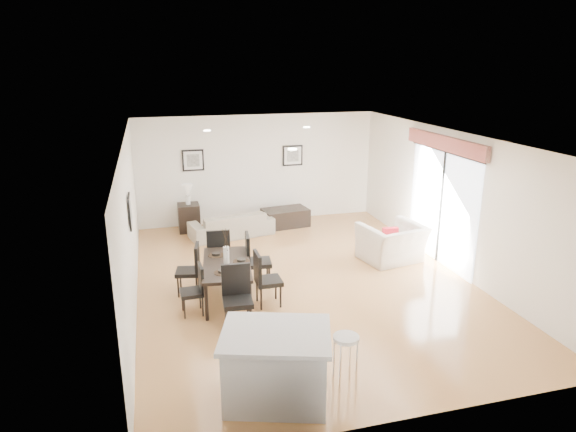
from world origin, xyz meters
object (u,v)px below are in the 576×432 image
object	(u,v)px
dining_table	(227,267)
coffee_table	(285,217)
dining_chair_enear	(264,276)
dining_chair_efar	(254,257)
dining_chair_foot	(219,250)
dining_chair_wfar	(192,266)
dining_chair_head	(237,293)
armchair	(392,243)
bar_stool	(346,343)
sofa	(231,224)
dining_chair_wnear	(196,287)
kitchen_island	(276,365)
side_table	(189,218)

from	to	relation	value
dining_table	coffee_table	bearing A→B (deg)	68.91
dining_chair_enear	dining_chair_efar	size ratio (longest dim) A/B	0.95
dining_table	dining_chair_foot	xyz separation A→B (m)	(-0.01, 0.98, -0.06)
dining_chair_wfar	coffee_table	world-z (taller)	dining_chair_wfar
dining_chair_efar	dining_chair_head	world-z (taller)	dining_chair_efar
armchair	bar_stool	size ratio (longest dim) A/B	1.66
dining_chair_enear	armchair	bearing A→B (deg)	-66.95
armchair	coffee_table	xyz separation A→B (m)	(-1.51, 2.82, -0.17)
bar_stool	dining_chair_wfar	bearing A→B (deg)	116.07
coffee_table	sofa	bearing A→B (deg)	-171.08
dining_chair_efar	bar_stool	distance (m)	3.33
dining_chair_wnear	dining_chair_enear	size ratio (longest dim) A/B	0.88
coffee_table	bar_stool	bearing A→B (deg)	-105.89
dining_chair_foot	kitchen_island	size ratio (longest dim) A/B	0.63
coffee_table	dining_chair_head	bearing A→B (deg)	-120.74
dining_table	coffee_table	distance (m)	4.23
dining_chair_enear	dining_chair_head	distance (m)	0.80
dining_chair_wnear	dining_chair_foot	xyz separation A→B (m)	(0.56, 1.37, 0.08)
dining_chair_efar	bar_stool	bearing A→B (deg)	-165.03
dining_table	kitchen_island	size ratio (longest dim) A/B	1.10
dining_chair_efar	dining_chair_foot	distance (m)	0.80
dining_chair_wfar	side_table	bearing A→B (deg)	-172.82
dining_chair_foot	side_table	bearing A→B (deg)	-77.85
dining_chair_foot	dining_chair_efar	bearing A→B (deg)	140.40
kitchen_island	side_table	bearing A→B (deg)	111.79
dining_chair_wfar	dining_chair_efar	xyz separation A→B (m)	(1.11, 0.02, 0.05)
dining_chair_wnear	side_table	bearing A→B (deg)	174.57
coffee_table	bar_stool	distance (m)	6.66
dining_table	dining_chair_head	bearing A→B (deg)	-82.20
dining_chair_enear	bar_stool	world-z (taller)	dining_chair_enear
dining_table	dining_chair_wfar	bearing A→B (deg)	153.11
dining_chair_foot	sofa	bearing A→B (deg)	-98.80
sofa	dining_chair_head	world-z (taller)	dining_chair_head
dining_chair_foot	side_table	distance (m)	2.97
dining_table	kitchen_island	world-z (taller)	kitchen_island
dining_table	dining_chair_foot	bearing A→B (deg)	98.00
dining_chair_wfar	side_table	world-z (taller)	dining_chair_wfar
dining_chair_head	kitchen_island	size ratio (longest dim) A/B	0.65
dining_chair_wnear	kitchen_island	distance (m)	2.59
sofa	bar_stool	world-z (taller)	bar_stool
dining_chair_wfar	dining_chair_efar	distance (m)	1.11
dining_chair_wnear	dining_chair_foot	distance (m)	1.48
armchair	coffee_table	world-z (taller)	armchair
dining_chair_head	dining_chair_foot	xyz separation A→B (m)	(-0.01, 1.95, -0.01)
side_table	dining_table	bearing A→B (deg)	-85.21
dining_chair_head	coffee_table	size ratio (longest dim) A/B	0.90
sofa	coffee_table	bearing A→B (deg)	-175.11
kitchen_island	sofa	bearing A→B (deg)	103.61
dining_chair_wnear	coffee_table	distance (m)	4.84
dining_chair_foot	armchair	bearing A→B (deg)	-175.66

